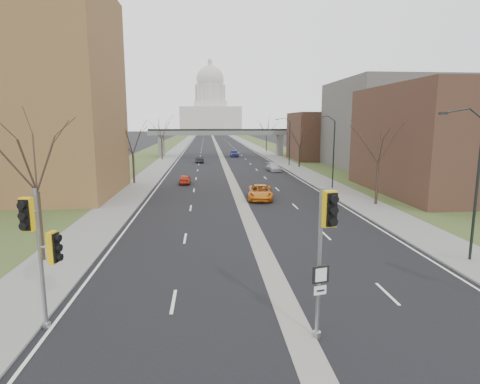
{
  "coord_description": "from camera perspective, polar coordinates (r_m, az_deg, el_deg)",
  "views": [
    {
      "loc": [
        -3.4,
        -15.16,
        8.01
      ],
      "look_at": [
        -1.28,
        10.45,
        3.52
      ],
      "focal_mm": 30.0,
      "sensor_mm": 36.0,
      "label": 1
    }
  ],
  "objects": [
    {
      "name": "commercial_block_mid",
      "position": [
        74.14,
        20.6,
        8.89
      ],
      "size": [
        18.0,
        22.0,
        15.0
      ],
      "primitive_type": "cube",
      "color": "#5D5A55",
      "rests_on": "ground"
    },
    {
      "name": "grass_verge_right",
      "position": [
        166.73,
        2.68,
        7.16
      ],
      "size": [
        8.0,
        600.0,
        0.1
      ],
      "primitive_type": "cube",
      "color": "#354821",
      "rests_on": "ground"
    },
    {
      "name": "commercial_block_far",
      "position": [
        88.92,
        11.99,
        7.76
      ],
      "size": [
        14.0,
        14.0,
        10.0
      ],
      "primitive_type": "cube",
      "color": "#452A20",
      "rests_on": "ground"
    },
    {
      "name": "signal_pole_left",
      "position": [
        16.81,
        -26.5,
        -6.18
      ],
      "size": [
        1.16,
        0.93,
        5.58
      ],
      "rotation": [
        0.0,
        0.0,
        -0.21
      ],
      "color": "gray",
      "rests_on": "ground"
    },
    {
      "name": "pedestrian_bridge",
      "position": [
        95.27,
        -2.7,
        7.99
      ],
      "size": [
        34.0,
        3.0,
        6.45
      ],
      "color": "slate",
      "rests_on": "ground"
    },
    {
      "name": "tree_left_b",
      "position": [
        54.05,
        -15.09,
        7.68
      ],
      "size": [
        6.75,
        6.75,
        8.81
      ],
      "color": "#382B21",
      "rests_on": "sidewalk_left"
    },
    {
      "name": "car_right_mid",
      "position": [
        66.44,
        4.82,
        3.52
      ],
      "size": [
        2.33,
        4.68,
        1.31
      ],
      "primitive_type": "imported",
      "rotation": [
        0.0,
        0.0,
        0.11
      ],
      "color": "#A3A3AA",
      "rests_on": "ground"
    },
    {
      "name": "tree_left_a",
      "position": [
        25.11,
        -27.34,
        5.68
      ],
      "size": [
        7.2,
        7.2,
        9.4
      ],
      "color": "#382B21",
      "rests_on": "sidewalk_left"
    },
    {
      "name": "tree_left_c",
      "position": [
        87.69,
        -11.15,
        9.09
      ],
      "size": [
        7.65,
        7.65,
        9.99
      ],
      "color": "#382B21",
      "rests_on": "sidewalk_left"
    },
    {
      "name": "car_right_near",
      "position": [
        42.12,
        2.89,
        -0.02
      ],
      "size": [
        3.11,
        5.67,
        1.51
      ],
      "primitive_type": "imported",
      "rotation": [
        0.0,
        0.0,
        -0.12
      ],
      "color": "orange",
      "rests_on": "ground"
    },
    {
      "name": "grass_verge_left",
      "position": [
        165.99,
        -9.83,
        7.02
      ],
      "size": [
        8.0,
        600.0,
        0.1
      ],
      "primitive_type": "cube",
      "color": "#354821",
      "rests_on": "ground"
    },
    {
      "name": "commercial_block_near",
      "position": [
        51.16,
        27.86,
        6.52
      ],
      "size": [
        16.0,
        20.0,
        12.0
      ],
      "primitive_type": "cube",
      "color": "#452A20",
      "rests_on": "ground"
    },
    {
      "name": "tree_right_a",
      "position": [
        40.64,
        19.25,
        7.43
      ],
      "size": [
        7.2,
        7.2,
        9.4
      ],
      "color": "#382B21",
      "rests_on": "sidewalk_right"
    },
    {
      "name": "ground",
      "position": [
        17.48,
        7.37,
        -17.45
      ],
      "size": [
        700.0,
        700.0,
        0.0
      ],
      "primitive_type": "plane",
      "color": "black",
      "rests_on": "ground"
    },
    {
      "name": "car_left_near",
      "position": [
        53.13,
        -7.83,
        1.81
      ],
      "size": [
        1.49,
        3.61,
        1.22
      ],
      "primitive_type": "imported",
      "rotation": [
        0.0,
        0.0,
        3.15
      ],
      "color": "red",
      "rests_on": "ground"
    },
    {
      "name": "sidewalk_left",
      "position": [
        165.57,
        -7.75,
        7.07
      ],
      "size": [
        4.0,
        600.0,
        0.12
      ],
      "primitive_type": "cube",
      "color": "gray",
      "rests_on": "ground"
    },
    {
      "name": "car_left_far",
      "position": [
        80.57,
        -5.81,
        4.6
      ],
      "size": [
        1.85,
        3.96,
        1.26
      ],
      "primitive_type": "imported",
      "rotation": [
        0.0,
        0.0,
        3.28
      ],
      "color": "black",
      "rests_on": "ground"
    },
    {
      "name": "streetlight_near",
      "position": [
        25.61,
        29.66,
        6.26
      ],
      "size": [
        2.61,
        0.2,
        8.7
      ],
      "color": "black",
      "rests_on": "sidewalk_right"
    },
    {
      "name": "sidewalk_right",
      "position": [
        166.07,
        0.61,
        7.16
      ],
      "size": [
        4.0,
        600.0,
        0.12
      ],
      "primitive_type": "cube",
      "color": "gray",
      "rests_on": "ground"
    },
    {
      "name": "car_right_far",
      "position": [
        94.61,
        -0.83,
        5.52
      ],
      "size": [
        1.88,
        4.58,
        1.55
      ],
      "primitive_type": "imported",
      "rotation": [
        0.0,
        0.0,
        0.01
      ],
      "color": "navy",
      "rests_on": "ground"
    },
    {
      "name": "tree_right_b",
      "position": [
        72.08,
        8.52,
        8.06
      ],
      "size": [
        6.3,
        6.3,
        8.22
      ],
      "color": "#382B21",
      "rests_on": "sidewalk_right"
    },
    {
      "name": "road_surface",
      "position": [
        165.39,
        -3.56,
        7.12
      ],
      "size": [
        20.0,
        600.0,
        0.01
      ],
      "primitive_type": "cube",
      "color": "black",
      "rests_on": "ground"
    },
    {
      "name": "median_strip",
      "position": [
        165.39,
        -3.56,
        7.11
      ],
      "size": [
        1.2,
        600.0,
        0.02
      ],
      "primitive_type": "cube",
      "color": "gray",
      "rests_on": "ground"
    },
    {
      "name": "streetlight_far",
      "position": [
        74.57,
        6.49,
        9.04
      ],
      "size": [
        2.61,
        0.2,
        8.7
      ],
      "color": "black",
      "rests_on": "sidewalk_right"
    },
    {
      "name": "signal_pole_median",
      "position": [
        14.55,
        11.99,
        -6.33
      ],
      "size": [
        0.74,
        0.96,
        5.73
      ],
      "rotation": [
        0.0,
        0.0,
        0.25
      ],
      "color": "gray",
      "rests_on": "ground"
    },
    {
      "name": "streetlight_mid",
      "position": [
        49.32,
        12.38,
        8.46
      ],
      "size": [
        2.61,
        0.2,
        8.7
      ],
      "color": "black",
      "rests_on": "sidewalk_right"
    },
    {
      "name": "tree_right_c",
      "position": [
        111.38,
        3.8,
        9.39
      ],
      "size": [
        7.65,
        7.65,
        9.99
      ],
      "color": "#382B21",
      "rests_on": "sidewalk_right"
    },
    {
      "name": "capitol",
      "position": [
        335.34,
        -4.22,
        11.69
      ],
      "size": [
        48.0,
        42.0,
        55.75
      ],
      "color": "beige",
      "rests_on": "ground"
    }
  ]
}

